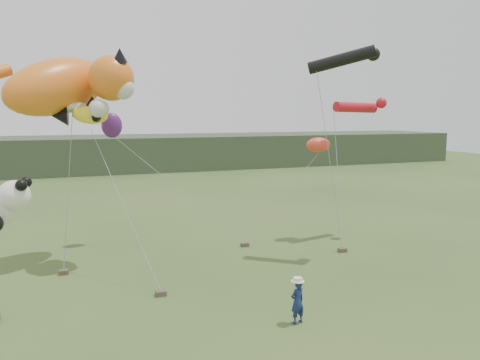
% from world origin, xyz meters
% --- Properties ---
extents(ground, '(120.00, 120.00, 0.00)m').
position_xyz_m(ground, '(0.00, 0.00, 0.00)').
color(ground, '#385123').
rests_on(ground, ground).
extents(headland, '(90.00, 13.00, 4.00)m').
position_xyz_m(headland, '(-3.11, 44.69, 1.92)').
color(headland, '#2D3D28').
rests_on(headland, ground).
extents(festival_attendant, '(0.59, 0.46, 1.42)m').
position_xyz_m(festival_attendant, '(0.57, -0.67, 0.71)').
color(festival_attendant, navy).
rests_on(festival_attendant, ground).
extents(sandbag_anchors, '(15.14, 5.56, 0.19)m').
position_xyz_m(sandbag_anchors, '(-1.93, 5.28, 0.10)').
color(sandbag_anchors, brown).
rests_on(sandbag_anchors, ground).
extents(cat_kite, '(6.90, 5.19, 3.55)m').
position_xyz_m(cat_kite, '(-5.79, 8.55, 7.86)').
color(cat_kite, orange).
rests_on(cat_kite, ground).
extents(fish_kite, '(2.50, 1.66, 1.28)m').
position_xyz_m(fish_kite, '(-5.50, 8.14, 6.63)').
color(fish_kite, yellow).
rests_on(fish_kite, ground).
extents(tube_kites, '(5.71, 4.49, 2.97)m').
position_xyz_m(tube_kites, '(7.23, 6.49, 8.13)').
color(tube_kites, black).
rests_on(tube_kites, ground).
extents(misc_kites, '(11.49, 3.41, 2.07)m').
position_xyz_m(misc_kites, '(1.23, 9.75, 5.55)').
color(misc_kites, '#E34027').
rests_on(misc_kites, ground).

